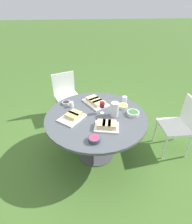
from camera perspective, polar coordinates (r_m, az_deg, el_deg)
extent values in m
plane|color=#446B2B|center=(2.86, 0.00, -13.16)|extent=(40.00, 40.00, 0.00)
cylinder|color=#4C4C51|center=(2.86, 0.00, -13.03)|extent=(0.56, 0.56, 0.02)
cylinder|color=#4C4C51|center=(2.62, 0.00, -7.86)|extent=(0.11, 0.11, 0.67)
cylinder|color=#4C5156|center=(2.40, 0.00, -1.54)|extent=(1.40, 1.40, 0.03)
cube|color=white|center=(2.89, 24.30, -4.41)|extent=(0.43, 0.45, 0.04)
cube|color=white|center=(2.87, 28.76, -0.45)|extent=(0.04, 0.44, 0.42)
cylinder|color=white|center=(3.08, 18.73, -5.93)|extent=(0.03, 0.03, 0.43)
cylinder|color=white|center=(2.82, 21.52, -10.88)|extent=(0.03, 0.03, 0.43)
cylinder|color=white|center=(3.24, 24.80, -5.34)|extent=(0.03, 0.03, 0.43)
cylinder|color=white|center=(2.99, 28.01, -9.92)|extent=(0.03, 0.03, 0.43)
cube|color=white|center=(3.43, -9.13, 4.62)|extent=(0.57, 0.56, 0.04)
cube|color=white|center=(3.50, -10.60, 9.23)|extent=(0.42, 0.20, 0.42)
cylinder|color=white|center=(3.35, -10.76, -1.02)|extent=(0.03, 0.03, 0.43)
cylinder|color=white|center=(3.46, -4.70, 0.71)|extent=(0.03, 0.03, 0.43)
cylinder|color=white|center=(3.66, -12.68, 1.88)|extent=(0.03, 0.03, 0.43)
cylinder|color=white|center=(3.76, -7.04, 3.39)|extent=(0.03, 0.03, 0.43)
cylinder|color=silver|center=(2.36, 6.15, 0.90)|extent=(0.11, 0.11, 0.20)
cone|color=silver|center=(2.30, 5.07, 2.59)|extent=(0.03, 0.03, 0.02)
cylinder|color=silver|center=(2.45, 1.94, -0.28)|extent=(0.06, 0.06, 0.01)
cylinder|color=silver|center=(2.42, 1.97, 0.68)|extent=(0.01, 0.01, 0.09)
cylinder|color=maroon|center=(2.37, 2.00, 2.40)|extent=(0.07, 0.07, 0.08)
cube|color=white|center=(2.35, -7.83, -1.93)|extent=(0.41, 0.42, 0.02)
cube|color=tan|center=(2.38, -6.74, -0.43)|extent=(0.20, 0.19, 0.05)
cube|color=tan|center=(2.33, -7.89, -1.27)|extent=(0.20, 0.19, 0.05)
cube|color=white|center=(2.18, 3.45, -4.92)|extent=(0.34, 0.28, 0.02)
cube|color=#E0C184|center=(2.16, 1.72, -3.98)|extent=(0.13, 0.16, 0.06)
cube|color=#E0C184|center=(2.15, 3.49, -4.09)|extent=(0.13, 0.16, 0.06)
cube|color=#E0C184|center=(2.15, 5.26, -4.20)|extent=(0.13, 0.16, 0.06)
cube|color=white|center=(2.67, -0.13, 3.01)|extent=(0.41, 0.46, 0.02)
cube|color=#E0C184|center=(2.71, -1.20, 4.39)|extent=(0.21, 0.20, 0.05)
cube|color=#E0C184|center=(2.65, -0.14, 3.65)|extent=(0.21, 0.20, 0.05)
cube|color=#E0C184|center=(2.59, 0.98, 2.87)|extent=(0.21, 0.20, 0.05)
cylinder|color=beige|center=(2.59, 8.78, 1.89)|extent=(0.15, 0.15, 0.04)
cylinder|color=#E0C147|center=(2.58, 8.80, 2.14)|extent=(0.12, 0.12, 0.02)
cylinder|color=silver|center=(2.45, 12.00, -0.40)|extent=(0.17, 0.17, 0.05)
cylinder|color=#387533|center=(2.44, 12.04, -0.11)|extent=(0.14, 0.14, 0.02)
cylinder|color=silver|center=(2.68, -9.68, 2.93)|extent=(0.12, 0.12, 0.04)
cylinder|color=#2D231E|center=(2.68, -9.71, 3.14)|extent=(0.10, 0.10, 0.02)
cylinder|color=#334256|center=(1.98, -0.54, -8.86)|extent=(0.14, 0.14, 0.05)
cylinder|color=#D6385B|center=(1.97, -0.54, -8.53)|extent=(0.11, 0.11, 0.02)
cylinder|color=silver|center=(2.70, 9.27, 3.98)|extent=(0.08, 0.08, 0.10)
cylinder|color=silver|center=(2.59, -8.03, 2.46)|extent=(0.06, 0.06, 0.08)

